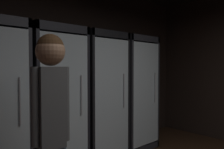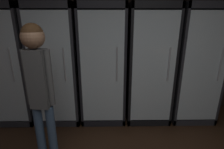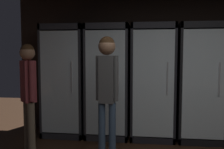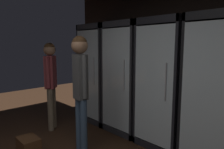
% 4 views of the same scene
% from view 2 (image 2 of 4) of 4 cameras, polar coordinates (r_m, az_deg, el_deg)
% --- Properties ---
extents(wall_back, '(6.00, 0.06, 2.80)m').
position_cam_2_polar(wall_back, '(3.19, 6.11, 12.44)').
color(wall_back, black).
rests_on(wall_back, ground).
extents(cooler_far_left, '(0.72, 0.68, 1.93)m').
position_cam_2_polar(cooler_far_left, '(3.34, -30.13, 2.53)').
color(cooler_far_left, '#2B2B30').
rests_on(cooler_far_left, ground).
extents(cooler_left, '(0.72, 0.68, 1.93)m').
position_cam_2_polar(cooler_left, '(3.05, -17.47, 2.74)').
color(cooler_left, '#2B2B30').
rests_on(cooler_left, ground).
extents(cooler_center, '(0.72, 0.68, 1.93)m').
position_cam_2_polar(cooler_center, '(2.92, -2.92, 3.06)').
color(cooler_center, black).
rests_on(cooler_center, ground).
extents(cooler_right, '(0.72, 0.68, 1.93)m').
position_cam_2_polar(cooler_right, '(2.99, 11.89, 2.99)').
color(cooler_right, black).
rests_on(cooler_right, ground).
extents(cooler_far_right, '(0.72, 0.68, 1.93)m').
position_cam_2_polar(cooler_far_right, '(3.25, 25.16, 2.71)').
color(cooler_far_right, '#2B2B30').
rests_on(cooler_far_right, ground).
extents(shopper_near, '(0.30, 0.22, 1.67)m').
position_cam_2_polar(shopper_near, '(1.89, -23.05, -2.45)').
color(shopper_near, '#384C66').
rests_on(shopper_near, ground).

